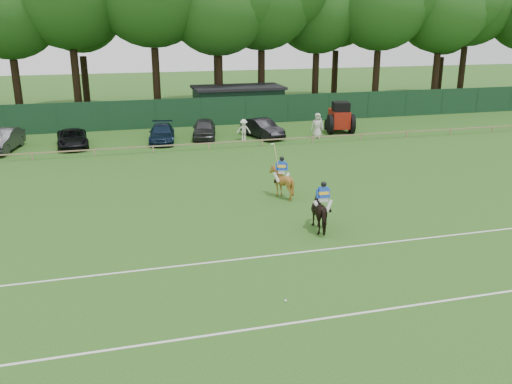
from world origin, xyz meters
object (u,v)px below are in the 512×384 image
object	(u,v)px
hatch_grey	(204,129)
sedan_navy	(162,133)
horse_chestnut	(281,182)
horse_dark	(323,212)
estate_black	(262,128)
sedan_grey	(3,140)
tractor	(340,118)
suv_black	(72,138)
spectator_right	(317,126)
polo_ball	(286,301)
spectator_left	(244,130)
utility_shed	(238,102)
spectator_mid	(320,127)

from	to	relation	value
hatch_grey	sedan_navy	bearing A→B (deg)	-156.88
horse_chestnut	sedan_navy	bearing A→B (deg)	-54.39
horse_dark	horse_chestnut	world-z (taller)	horse_dark
horse_dark	estate_black	size ratio (longest dim) A/B	0.45
sedan_grey	estate_black	world-z (taller)	sedan_grey
tractor	horse_dark	bearing A→B (deg)	-104.33
horse_dark	sedan_navy	distance (m)	20.87
suv_black	spectator_right	xyz separation A→B (m)	(18.59, -1.66, 0.35)
horse_chestnut	sedan_grey	distance (m)	22.09
horse_chestnut	polo_ball	distance (m)	11.25
estate_black	spectator_right	size ratio (longest dim) A/B	2.25
sedan_grey	polo_ball	size ratio (longest dim) A/B	53.14
horse_dark	spectator_left	size ratio (longest dim) A/B	1.23
horse_chestnut	hatch_grey	world-z (taller)	horse_chestnut
horse_chestnut	hatch_grey	distance (m)	16.04
sedan_grey	utility_shed	bearing A→B (deg)	35.03
estate_black	spectator_right	bearing A→B (deg)	-34.94
hatch_grey	estate_black	world-z (taller)	hatch_grey
horse_dark	spectator_right	distance (m)	19.85
tractor	sedan_grey	bearing A→B (deg)	-168.88
suv_black	utility_shed	distance (m)	16.97
spectator_right	polo_ball	bearing A→B (deg)	-90.76
hatch_grey	polo_ball	bearing A→B (deg)	-82.69
sedan_grey	polo_ball	bearing A→B (deg)	-53.11
horse_chestnut	sedan_navy	distance (m)	16.00
sedan_grey	spectator_left	world-z (taller)	spectator_left
sedan_navy	sedan_grey	bearing A→B (deg)	-172.31
suv_black	hatch_grey	bearing A→B (deg)	-0.63
horse_chestnut	spectator_mid	xyz separation A→B (m)	(7.79, 14.24, -0.09)
horse_dark	estate_black	distance (m)	20.10
horse_dark	spectator_right	bearing A→B (deg)	-107.17
horse_chestnut	tractor	size ratio (longest dim) A/B	0.49
polo_ball	tractor	xyz separation A→B (m)	(13.17, 26.01, 1.16)
spectator_left	sedan_grey	bearing A→B (deg)	-167.21
sedan_navy	tractor	bearing A→B (deg)	7.40
spectator_left	spectator_right	size ratio (longest dim) A/B	0.83
suv_black	sedan_navy	world-z (taller)	sedan_navy
sedan_navy	utility_shed	bearing A→B (deg)	54.56
horse_dark	tractor	xyz separation A→B (m)	(9.58, 20.24, 0.36)
polo_ball	tractor	size ratio (longest dim) A/B	0.03
estate_black	sedan_navy	bearing A→B (deg)	160.14
horse_dark	polo_ball	xyz separation A→B (m)	(-3.59, -5.77, -0.80)
spectator_right	suv_black	bearing A→B (deg)	-162.44
suv_black	horse_dark	bearing A→B (deg)	-64.80
suv_black	spectator_mid	xyz separation A→B (m)	(19.07, -1.04, 0.10)
spectator_mid	suv_black	bearing A→B (deg)	142.11
suv_black	sedan_navy	xyz separation A→B (m)	(6.53, -0.01, 0.03)
spectator_left	estate_black	bearing A→B (deg)	36.44
spectator_mid	sedan_navy	bearing A→B (deg)	140.53
suv_black	spectator_right	bearing A→B (deg)	-9.75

